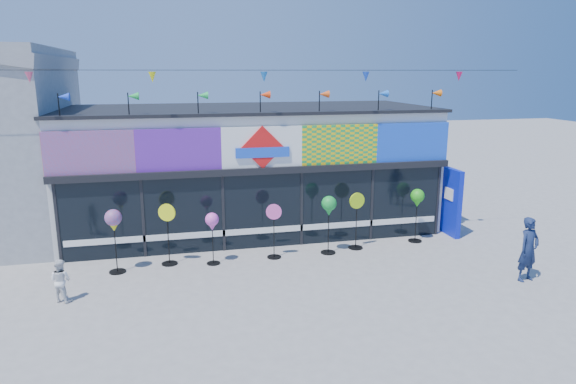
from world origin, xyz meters
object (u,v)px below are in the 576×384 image
object	(u,v)px
spinner_1	(168,233)
adult_man	(529,249)
blue_sign	(451,202)
spinner_2	(212,223)
spinner_6	(417,200)
child	(61,280)
spinner_3	(274,230)
spinner_4	(329,208)
spinner_5	(356,219)
spinner_0	(114,222)

from	to	relation	value
spinner_1	adult_man	world-z (taller)	spinner_1
blue_sign	spinner_2	size ratio (longest dim) A/B	1.49
spinner_2	spinner_6	xyz separation A→B (m)	(6.42, 0.52, 0.18)
adult_man	child	size ratio (longest dim) A/B	1.62
spinner_6	child	xyz separation A→B (m)	(-10.09, -2.14, -0.85)
spinner_2	adult_man	size ratio (longest dim) A/B	0.89
spinner_2	child	size ratio (longest dim) A/B	1.44
blue_sign	spinner_3	world-z (taller)	blue_sign
spinner_3	spinner_6	distance (m)	4.70
spinner_4	spinner_5	size ratio (longest dim) A/B	1.00
blue_sign	spinner_4	distance (m)	4.53
child	spinner_3	bearing A→B (deg)	-133.30
spinner_5	blue_sign	bearing A→B (deg)	10.00
spinner_1	spinner_4	size ratio (longest dim) A/B	1.00
spinner_0	spinner_4	bearing A→B (deg)	1.55
blue_sign	spinner_1	xyz separation A→B (m)	(-9.05, -0.70, -0.19)
blue_sign	spinner_2	world-z (taller)	blue_sign
spinner_0	spinner_5	distance (m)	6.95
spinner_2	spinner_3	distance (m)	1.80
blue_sign	adult_man	distance (m)	3.94
spinner_0	spinner_4	size ratio (longest dim) A/B	1.00
spinner_1	spinner_3	world-z (taller)	spinner_1
blue_sign	adult_man	size ratio (longest dim) A/B	1.32
spinner_1	spinner_5	bearing A→B (deg)	0.87
spinner_6	spinner_3	bearing A→B (deg)	-174.86
spinner_4	spinner_5	distance (m)	1.08
spinner_4	child	distance (m)	7.33
spinner_1	spinner_5	world-z (taller)	spinner_1
blue_sign	spinner_6	xyz separation A→B (m)	(-1.43, -0.43, 0.26)
spinner_2	spinner_3	xyz separation A→B (m)	(1.76, 0.10, -0.34)
blue_sign	spinner_3	bearing A→B (deg)	-172.23
adult_man	spinner_5	bearing A→B (deg)	122.21
spinner_1	child	xyz separation A→B (m)	(-2.47, -1.86, -0.41)
spinner_2	spinner_4	size ratio (longest dim) A/B	0.85
spinner_3	spinner_5	distance (m)	2.60
spinner_4	adult_man	size ratio (longest dim) A/B	1.04
spinner_3	spinner_4	xyz separation A→B (m)	(1.64, 0.01, 0.55)
spinner_2	spinner_4	distance (m)	3.41
blue_sign	child	xyz separation A→B (m)	(-11.51, -2.56, -0.59)
blue_sign	spinner_0	bearing A→B (deg)	-174.68
spinner_6	child	distance (m)	10.35
spinner_5	child	xyz separation A→B (m)	(-8.02, -1.95, -0.40)
adult_man	child	distance (m)	11.53
spinner_0	spinner_2	size ratio (longest dim) A/B	1.18
adult_man	child	xyz separation A→B (m)	(-11.44, 1.37, -0.32)
spinner_0	spinner_1	distance (m)	1.48
spinner_0	spinner_5	bearing A→B (deg)	3.15
spinner_1	spinner_4	xyz separation A→B (m)	(4.60, -0.13, 0.47)
spinner_0	spinner_5	xyz separation A→B (m)	(6.92, 0.38, -0.48)
blue_sign	spinner_4	xyz separation A→B (m)	(-4.44, -0.83, 0.29)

